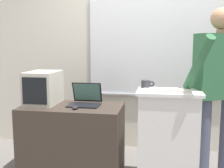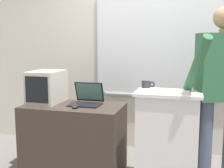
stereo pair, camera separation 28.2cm
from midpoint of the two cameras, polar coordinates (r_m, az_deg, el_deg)
back_wall at (r=3.79m, az=5.46°, el=8.37°), size 6.40×0.17×2.88m
lectern_podium at (r=2.90m, az=8.54°, el=-10.76°), size 0.63×0.42×0.97m
side_desk at (r=3.19m, az=-10.56°, el=-11.07°), size 1.08×0.59×0.76m
person_presenter at (r=2.99m, az=18.30°, el=0.51°), size 0.65×0.71×1.78m
laptop at (r=3.11m, az=-8.01°, el=-2.99°), size 0.34×0.31×0.24m
wireless_keyboard at (r=2.73m, az=8.20°, el=-1.33°), size 0.45×0.14×0.02m
computer_mouse_by_laptop at (r=2.93m, az=-10.22°, el=-4.75°), size 0.06×0.10×0.03m
crt_monitor at (r=3.24m, az=-16.27°, el=-0.74°), size 0.32×0.44×0.36m
coffee_mug at (r=2.93m, az=4.24°, el=-0.01°), size 0.14×0.09×0.08m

